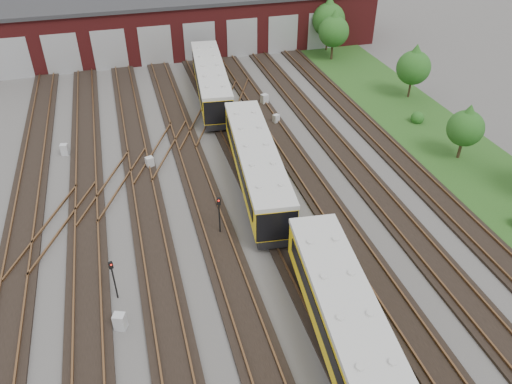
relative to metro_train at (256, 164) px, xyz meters
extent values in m
plane|color=#44413F|center=(-2.00, -7.14, -1.90)|extent=(120.00, 120.00, 0.00)
cube|color=black|center=(-16.00, -7.14, -1.81)|extent=(2.40, 70.00, 0.18)
cube|color=brown|center=(-15.28, -7.14, -1.65)|extent=(0.10, 70.00, 0.15)
cube|color=black|center=(-12.00, -7.14, -1.81)|extent=(2.40, 70.00, 0.18)
cube|color=brown|center=(-12.72, -7.14, -1.65)|extent=(0.10, 70.00, 0.15)
cube|color=brown|center=(-11.28, -7.14, -1.65)|extent=(0.10, 70.00, 0.15)
cube|color=black|center=(-8.00, -7.14, -1.81)|extent=(2.40, 70.00, 0.18)
cube|color=brown|center=(-8.72, -7.14, -1.65)|extent=(0.10, 70.00, 0.15)
cube|color=brown|center=(-7.28, -7.14, -1.65)|extent=(0.10, 70.00, 0.15)
cube|color=black|center=(-4.00, -7.14, -1.81)|extent=(2.40, 70.00, 0.18)
cube|color=brown|center=(-4.72, -7.14, -1.65)|extent=(0.10, 70.00, 0.15)
cube|color=brown|center=(-3.28, -7.14, -1.65)|extent=(0.10, 70.00, 0.15)
cube|color=black|center=(0.00, -7.14, -1.81)|extent=(2.40, 70.00, 0.18)
cube|color=brown|center=(-0.72, -7.14, -1.65)|extent=(0.10, 70.00, 0.15)
cube|color=brown|center=(0.72, -7.14, -1.65)|extent=(0.10, 70.00, 0.15)
cube|color=black|center=(4.00, -7.14, -1.81)|extent=(2.40, 70.00, 0.18)
cube|color=brown|center=(3.28, -7.14, -1.65)|extent=(0.10, 70.00, 0.15)
cube|color=brown|center=(4.72, -7.14, -1.65)|extent=(0.10, 70.00, 0.15)
cube|color=black|center=(8.00, -7.14, -1.81)|extent=(2.40, 70.00, 0.18)
cube|color=brown|center=(7.28, -7.14, -1.65)|extent=(0.10, 70.00, 0.15)
cube|color=brown|center=(8.72, -7.14, -1.65)|extent=(0.10, 70.00, 0.15)
cube|color=black|center=(12.00, -7.14, -1.81)|extent=(2.40, 70.00, 0.18)
cube|color=brown|center=(11.28, -7.14, -1.65)|extent=(0.10, 70.00, 0.15)
cube|color=brown|center=(12.72, -7.14, -1.65)|extent=(0.10, 70.00, 0.15)
cube|color=brown|center=(-10.00, 2.86, -1.65)|extent=(5.40, 9.62, 0.15)
cube|color=brown|center=(-6.00, 6.86, -1.65)|extent=(5.40, 9.62, 0.15)
cube|color=brown|center=(-2.00, 10.86, -1.65)|extent=(5.40, 9.62, 0.15)
cube|color=brown|center=(-14.00, -1.14, -1.65)|extent=(5.40, 9.62, 0.15)
cube|color=brown|center=(2.00, 14.86, -1.65)|extent=(5.40, 9.62, 0.15)
cube|color=#581616|center=(-2.00, 32.86, 1.10)|extent=(50.00, 12.00, 6.00)
cube|color=#9D9FA2|center=(-19.00, 26.84, 0.30)|extent=(3.60, 0.12, 4.40)
cube|color=#9D9FA2|center=(-14.00, 26.84, 0.30)|extent=(3.60, 0.12, 4.40)
cube|color=#9D9FA2|center=(-9.00, 26.84, 0.30)|extent=(3.60, 0.12, 4.40)
cube|color=#9D9FA2|center=(-4.00, 26.84, 0.30)|extent=(3.60, 0.12, 4.40)
cube|color=#9D9FA2|center=(1.00, 26.84, 0.30)|extent=(3.60, 0.12, 4.40)
cube|color=#9D9FA2|center=(6.00, 26.84, 0.30)|extent=(3.60, 0.12, 4.40)
cube|color=#9D9FA2|center=(11.00, 26.84, 0.30)|extent=(3.60, 0.12, 4.40)
cube|color=#9D9FA2|center=(16.00, 26.84, 0.30)|extent=(3.60, 0.12, 4.40)
cube|color=#1D4617|center=(17.00, 2.86, -1.88)|extent=(8.00, 55.00, 0.05)
cube|color=black|center=(0.00, -16.00, -1.27)|extent=(3.90, 15.01, 0.59)
cube|color=#E0AB0C|center=(0.00, -16.00, 0.11)|extent=(4.20, 15.04, 2.18)
cube|color=beige|center=(0.00, -16.00, 1.35)|extent=(4.30, 15.05, 0.30)
cube|color=black|center=(-1.30, -15.86, 0.36)|extent=(1.50, 12.99, 0.84)
cube|color=black|center=(1.30, -16.14, 0.36)|extent=(1.50, 12.99, 0.84)
cube|color=black|center=(0.00, 0.00, -1.27)|extent=(3.90, 15.01, 0.59)
cube|color=#E0AB0C|center=(0.00, 0.00, 0.11)|extent=(4.20, 15.04, 2.18)
cube|color=beige|center=(0.00, 0.00, 1.35)|extent=(4.30, 15.05, 0.30)
cube|color=black|center=(-1.30, 0.14, 0.36)|extent=(1.50, 12.99, 0.84)
cube|color=black|center=(1.30, -0.14, 0.36)|extent=(1.50, 12.99, 0.84)
cube|color=black|center=(0.00, 16.00, -1.27)|extent=(3.90, 15.01, 0.59)
cube|color=#E0AB0C|center=(0.00, 16.00, 0.11)|extent=(4.20, 15.04, 2.18)
cube|color=beige|center=(0.00, 16.00, 1.35)|extent=(4.30, 15.05, 0.30)
cube|color=black|center=(-1.30, 16.14, 0.36)|extent=(1.50, 12.99, 0.84)
cube|color=black|center=(1.30, 15.86, 0.36)|extent=(1.50, 12.99, 0.84)
cylinder|color=black|center=(-10.41, -8.52, -0.80)|extent=(0.09, 0.09, 2.20)
cube|color=black|center=(-10.41, -8.52, 0.52)|extent=(0.25, 0.19, 0.44)
sphere|color=red|center=(-10.41, -8.61, 0.61)|extent=(0.11, 0.11, 0.11)
cylinder|color=black|center=(-0.27, 12.54, -0.59)|extent=(0.11, 0.11, 2.63)
cube|color=black|center=(-0.27, 12.54, 1.01)|extent=(0.30, 0.21, 0.55)
sphere|color=red|center=(-0.27, 12.43, 1.11)|extent=(0.13, 0.13, 0.13)
cylinder|color=black|center=(1.75, 7.39, -0.58)|extent=(0.10, 0.10, 2.64)
cube|color=black|center=(1.75, 7.39, 0.98)|extent=(0.28, 0.22, 0.48)
sphere|color=red|center=(1.75, 7.29, 1.08)|extent=(0.12, 0.12, 0.12)
cylinder|color=black|center=(-3.74, -4.67, -0.73)|extent=(0.10, 0.10, 2.35)
cube|color=black|center=(-3.74, -4.67, 0.70)|extent=(0.27, 0.18, 0.50)
sphere|color=red|center=(-3.74, -4.77, 0.80)|extent=(0.12, 0.12, 0.12)
cube|color=#B3B5B8|center=(-10.36, -10.74, -1.40)|extent=(0.74, 0.69, 0.99)
cube|color=#B3B5B8|center=(-13.61, 8.61, -1.43)|extent=(0.65, 0.58, 0.94)
cube|color=#B3B5B8|center=(-7.21, 4.67, -1.43)|extent=(0.69, 0.64, 0.95)
cube|color=#B3B5B8|center=(4.66, 13.34, -1.39)|extent=(0.75, 0.69, 1.03)
cube|color=#B3B5B8|center=(4.49, 9.16, -1.47)|extent=(0.65, 0.61, 0.87)
cylinder|color=#322516|center=(16.43, 26.16, -0.90)|extent=(0.23, 0.23, 2.00)
sphere|color=#1E4614|center=(16.43, 26.16, 1.76)|extent=(3.88, 3.88, 3.88)
cone|color=#1E4614|center=(16.43, 26.16, 3.15)|extent=(3.33, 3.33, 2.77)
cylinder|color=#322516|center=(15.77, 23.03, -1.01)|extent=(0.26, 0.26, 1.78)
sphere|color=#1E4614|center=(15.77, 23.03, 1.37)|extent=(3.47, 3.47, 3.47)
cone|color=#1E4614|center=(15.77, 23.03, 2.60)|extent=(2.97, 2.97, 2.48)
cylinder|color=#322516|center=(18.91, 10.99, -1.07)|extent=(0.21, 0.21, 1.67)
sphere|color=#1E4614|center=(18.91, 10.99, 1.16)|extent=(3.25, 3.25, 3.25)
cone|color=#1E4614|center=(18.91, 10.99, 2.32)|extent=(2.79, 2.79, 2.32)
cylinder|color=#322516|center=(16.66, -0.60, -1.18)|extent=(0.24, 0.24, 1.45)
sphere|color=#1E4614|center=(16.66, -0.60, 0.76)|extent=(2.82, 2.82, 2.82)
cone|color=#1E4614|center=(16.66, -0.60, 1.77)|extent=(2.42, 2.42, 2.01)
sphere|color=#1E4614|center=(16.83, 5.91, -1.31)|extent=(1.18, 1.18, 1.18)
sphere|color=#1E4614|center=(17.15, 27.62, -1.23)|extent=(1.35, 1.35, 1.35)
camera|label=1|loc=(-8.37, -29.23, 18.67)|focal=35.00mm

